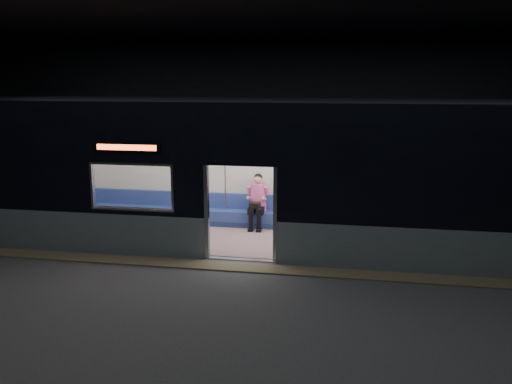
# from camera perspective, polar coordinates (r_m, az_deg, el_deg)

# --- Properties ---
(station_floor) EXTENTS (24.00, 14.00, 0.01)m
(station_floor) POSITION_cam_1_polar(r_m,az_deg,el_deg) (10.76, -2.76, -8.99)
(station_floor) COLOR #47494C
(station_floor) RESTS_ON ground
(station_envelope) EXTENTS (24.00, 14.00, 5.00)m
(station_envelope) POSITION_cam_1_polar(r_m,az_deg,el_deg) (10.05, -2.98, 10.93)
(station_envelope) COLOR black
(station_envelope) RESTS_ON station_floor
(tactile_strip) EXTENTS (22.80, 0.50, 0.03)m
(tactile_strip) POSITION_cam_1_polar(r_m,az_deg,el_deg) (11.26, -2.13, -7.92)
(tactile_strip) COLOR #8C7F59
(tactile_strip) RESTS_ON station_floor
(metro_car) EXTENTS (18.00, 3.04, 3.35)m
(metro_car) POSITION_cam_1_polar(r_m,az_deg,el_deg) (12.70, -0.27, 2.92)
(metro_car) COLOR #8A9FA5
(metro_car) RESTS_ON station_floor
(passenger) EXTENTS (0.41, 0.71, 1.40)m
(passenger) POSITION_cam_1_polar(r_m,az_deg,el_deg) (13.88, 0.16, -0.66)
(passenger) COLOR black
(passenger) RESTS_ON metro_car
(handbag) EXTENTS (0.32, 0.30, 0.13)m
(handbag) POSITION_cam_1_polar(r_m,az_deg,el_deg) (13.69, -0.11, -1.40)
(handbag) COLOR black
(handbag) RESTS_ON passenger
(transit_map) EXTENTS (0.98, 0.03, 0.64)m
(transit_map) POSITION_cam_1_polar(r_m,az_deg,el_deg) (14.11, 21.18, 1.46)
(transit_map) COLOR white
(transit_map) RESTS_ON metro_car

